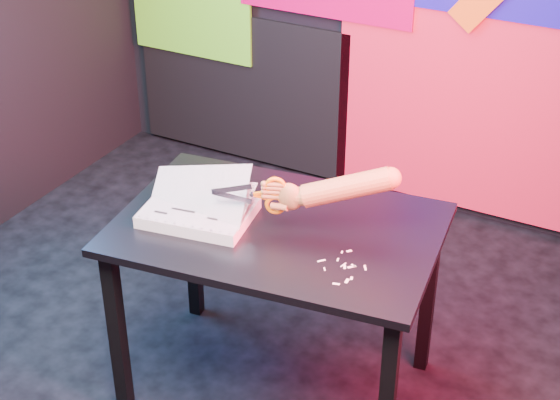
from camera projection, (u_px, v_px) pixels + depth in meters
The scene contains 7 objects.
room at pixel (211, 37), 2.91m from camera, with size 3.01×3.01×2.71m.
backdrop at pixel (382, 24), 4.20m from camera, with size 2.88×0.05×2.08m.
work_table at pixel (278, 249), 3.05m from camera, with size 1.21×0.88×0.75m.
printout_stack at pixel (199, 212), 3.04m from camera, with size 0.43×0.33×0.20m.
scissors at pixel (270, 195), 2.90m from camera, with size 0.24×0.10×0.15m.
hand_forearm at pixel (337, 189), 2.86m from camera, with size 0.43×0.20×0.18m.
paper_clippings at pixel (345, 268), 2.78m from camera, with size 0.17×0.21×0.00m.
Camera 1 is at (1.51, -2.35, 2.36)m, focal length 55.00 mm.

